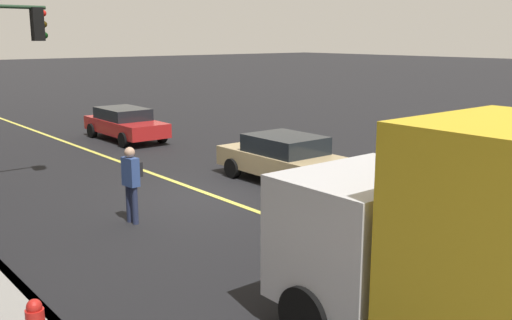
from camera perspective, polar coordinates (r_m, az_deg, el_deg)
ground at (r=15.82m, az=-4.55°, el=-3.42°), size 200.00×200.00×0.00m
lane_stripe_center at (r=15.82m, az=-4.55°, el=-3.40°), size 80.00×0.16×0.01m
car_tan at (r=16.90m, az=3.23°, el=0.11°), size 4.79×2.01×1.39m
car_red at (r=24.56m, az=-12.78°, el=3.56°), size 4.45×1.89×1.32m
pedestrian_with_backpack at (r=13.48m, az=-12.16°, el=-1.80°), size 0.45×0.40×1.78m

